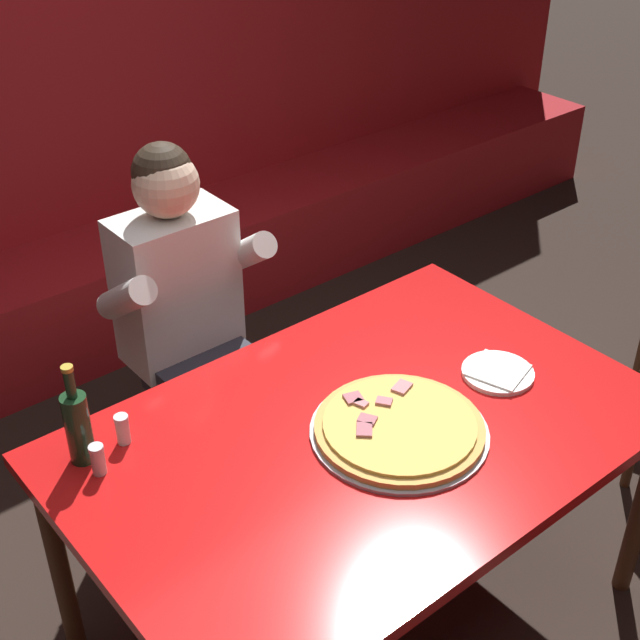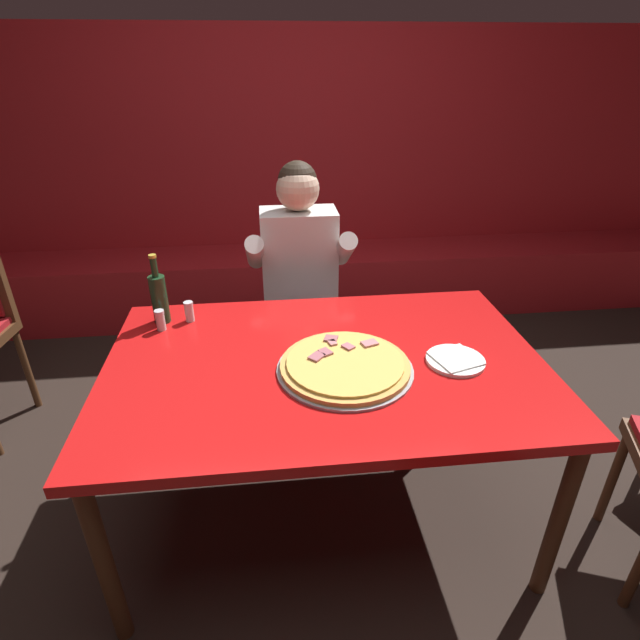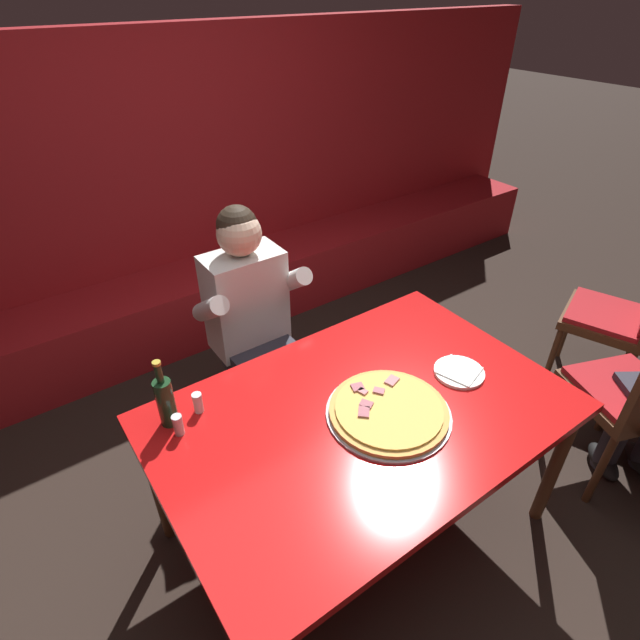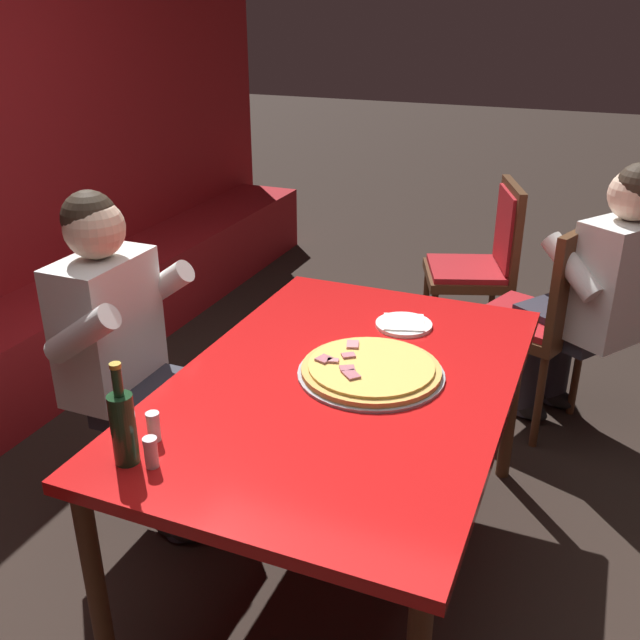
{
  "view_description": "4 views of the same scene",
  "coord_description": "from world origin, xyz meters",
  "views": [
    {
      "loc": [
        -1.26,
        -1.34,
        2.28
      ],
      "look_at": [
        0.02,
        0.21,
        0.97
      ],
      "focal_mm": 50.0,
      "sensor_mm": 36.0,
      "label": 1
    },
    {
      "loc": [
        -0.19,
        -1.51,
        1.72
      ],
      "look_at": [
        -0.01,
        0.05,
        0.88
      ],
      "focal_mm": 28.0,
      "sensor_mm": 36.0,
      "label": 2
    },
    {
      "loc": [
        -0.93,
        -1.03,
        2.12
      ],
      "look_at": [
        0.03,
        0.34,
        0.96
      ],
      "focal_mm": 28.0,
      "sensor_mm": 36.0,
      "label": 3
    },
    {
      "loc": [
        -1.88,
        -0.69,
        1.86
      ],
      "look_at": [
        0.01,
        0.09,
        0.93
      ],
      "focal_mm": 40.0,
      "sensor_mm": 36.0,
      "label": 4
    }
  ],
  "objects": [
    {
      "name": "beer_bottle",
      "position": [
        -0.63,
        0.37,
        0.85
      ],
      "size": [
        0.07,
        0.07,
        0.29
      ],
      "color": "#19381E",
      "rests_on": "main_dining_table"
    },
    {
      "name": "ground_plane",
      "position": [
        0.0,
        0.0,
        0.0
      ],
      "size": [
        24.0,
        24.0,
        0.0
      ],
      "primitive_type": "plane",
      "color": "black"
    },
    {
      "name": "booth_bench",
      "position": [
        0.0,
        1.86,
        0.23
      ],
      "size": [
        6.46,
        0.48,
        0.46
      ],
      "primitive_type": "cube",
      "color": "#A3191E",
      "rests_on": "ground_plane"
    },
    {
      "name": "shaker_black_pepper",
      "position": [
        -0.62,
        0.3,
        0.78
      ],
      "size": [
        0.04,
        0.04,
        0.09
      ],
      "color": "silver",
      "rests_on": "main_dining_table"
    },
    {
      "name": "main_dining_table",
      "position": [
        0.0,
        0.0,
        0.68
      ],
      "size": [
        1.58,
        1.04,
        0.74
      ],
      "color": "#4C2D19",
      "rests_on": "ground_plane"
    },
    {
      "name": "diner_seated_blue_shirt",
      "position": [
        -0.03,
        0.81,
        0.71
      ],
      "size": [
        0.53,
        0.53,
        1.27
      ],
      "color": "black",
      "rests_on": "ground_plane"
    },
    {
      "name": "plate_white_paper",
      "position": [
        0.46,
        -0.06,
        0.75
      ],
      "size": [
        0.21,
        0.21,
        0.02
      ],
      "color": "white",
      "rests_on": "main_dining_table"
    },
    {
      "name": "booth_wall_panel",
      "position": [
        0.0,
        2.18,
        0.95
      ],
      "size": [
        6.8,
        0.16,
        1.9
      ],
      "primitive_type": "cube",
      "color": "#A3191E",
      "rests_on": "ground_plane"
    },
    {
      "name": "shaker_oregano",
      "position": [
        -0.52,
        0.36,
        0.78
      ],
      "size": [
        0.04,
        0.04,
        0.09
      ],
      "color": "silver",
      "rests_on": "main_dining_table"
    },
    {
      "name": "pizza",
      "position": [
        0.06,
        -0.07,
        0.76
      ],
      "size": [
        0.48,
        0.48,
        0.05
      ],
      "color": "#9E9EA3",
      "rests_on": "main_dining_table"
    }
  ]
}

